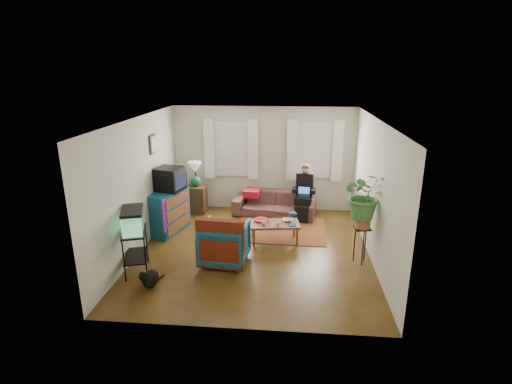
# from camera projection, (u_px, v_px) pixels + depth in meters

# --- Properties ---
(floor) EXTENTS (4.50, 5.00, 0.01)m
(floor) POSITION_uv_depth(u_px,v_px,m) (254.00, 250.00, 7.97)
(floor) COLOR #4F2B14
(floor) RESTS_ON ground
(ceiling) EXTENTS (4.50, 5.00, 0.01)m
(ceiling) POSITION_uv_depth(u_px,v_px,m) (254.00, 119.00, 7.19)
(ceiling) COLOR white
(ceiling) RESTS_ON wall_back
(wall_back) EXTENTS (4.50, 0.01, 2.60)m
(wall_back) POSITION_uv_depth(u_px,v_px,m) (264.00, 159.00, 9.96)
(wall_back) COLOR silver
(wall_back) RESTS_ON floor
(wall_front) EXTENTS (4.50, 0.01, 2.60)m
(wall_front) POSITION_uv_depth(u_px,v_px,m) (236.00, 244.00, 5.21)
(wall_front) COLOR silver
(wall_front) RESTS_ON floor
(wall_left) EXTENTS (0.01, 5.00, 2.60)m
(wall_left) POSITION_uv_depth(u_px,v_px,m) (139.00, 185.00, 7.77)
(wall_left) COLOR silver
(wall_left) RESTS_ON floor
(wall_right) EXTENTS (0.01, 5.00, 2.60)m
(wall_right) POSITION_uv_depth(u_px,v_px,m) (375.00, 191.00, 7.39)
(wall_right) COLOR silver
(wall_right) RESTS_ON floor
(window_left) EXTENTS (1.08, 0.04, 1.38)m
(window_left) POSITION_uv_depth(u_px,v_px,m) (232.00, 149.00, 9.93)
(window_left) COLOR white
(window_left) RESTS_ON wall_back
(window_right) EXTENTS (1.08, 0.04, 1.38)m
(window_right) POSITION_uv_depth(u_px,v_px,m) (314.00, 150.00, 9.75)
(window_right) COLOR white
(window_right) RESTS_ON wall_back
(curtains_left) EXTENTS (1.36, 0.06, 1.50)m
(curtains_left) POSITION_uv_depth(u_px,v_px,m) (231.00, 149.00, 9.85)
(curtains_left) COLOR white
(curtains_left) RESTS_ON wall_back
(curtains_right) EXTENTS (1.36, 0.06, 1.50)m
(curtains_right) POSITION_uv_depth(u_px,v_px,m) (315.00, 151.00, 9.68)
(curtains_right) COLOR white
(curtains_right) RESTS_ON wall_back
(picture_frame) EXTENTS (0.04, 0.32, 0.40)m
(picture_frame) POSITION_uv_depth(u_px,v_px,m) (153.00, 144.00, 8.38)
(picture_frame) COLOR #3D2616
(picture_frame) RESTS_ON wall_left
(area_rug) EXTENTS (2.06, 1.67, 0.01)m
(area_rug) POSITION_uv_depth(u_px,v_px,m) (280.00, 229.00, 8.98)
(area_rug) COLOR brown
(area_rug) RESTS_ON floor
(sofa) EXTENTS (2.07, 1.05, 0.78)m
(sofa) POSITION_uv_depth(u_px,v_px,m) (274.00, 200.00, 9.78)
(sofa) COLOR brown
(sofa) RESTS_ON floor
(seated_person) EXTENTS (0.58, 0.67, 1.18)m
(seated_person) POSITION_uv_depth(u_px,v_px,m) (304.00, 194.00, 9.56)
(seated_person) COLOR black
(seated_person) RESTS_ON sofa
(side_table) EXTENTS (0.47, 0.47, 0.68)m
(side_table) POSITION_uv_depth(u_px,v_px,m) (196.00, 199.00, 9.99)
(side_table) COLOR #422A19
(side_table) RESTS_ON floor
(table_lamp) EXTENTS (0.35, 0.35, 0.62)m
(table_lamp) POSITION_uv_depth(u_px,v_px,m) (195.00, 175.00, 9.80)
(table_lamp) COLOR white
(table_lamp) RESTS_ON side_table
(dresser) EXTENTS (0.78, 1.14, 0.93)m
(dresser) POSITION_uv_depth(u_px,v_px,m) (168.00, 211.00, 8.78)
(dresser) COLOR #125271
(dresser) RESTS_ON floor
(crt_tv) EXTENTS (0.69, 0.65, 0.50)m
(crt_tv) POSITION_uv_depth(u_px,v_px,m) (169.00, 179.00, 8.65)
(crt_tv) COLOR black
(crt_tv) RESTS_ON dresser
(aquarium_stand) EXTENTS (0.59, 0.79, 0.79)m
(aquarium_stand) POSITION_uv_depth(u_px,v_px,m) (136.00, 252.00, 7.03)
(aquarium_stand) COLOR black
(aquarium_stand) RESTS_ON floor
(aquarium) EXTENTS (0.53, 0.72, 0.41)m
(aquarium) POSITION_uv_depth(u_px,v_px,m) (133.00, 220.00, 6.85)
(aquarium) COLOR #7FD899
(aquarium) RESTS_ON aquarium_stand
(black_cat) EXTENTS (0.39, 0.47, 0.34)m
(black_cat) POSITION_uv_depth(u_px,v_px,m) (150.00, 277.00, 6.63)
(black_cat) COLOR black
(black_cat) RESTS_ON floor
(armchair) EXTENTS (0.90, 0.85, 0.85)m
(armchair) POSITION_uv_depth(u_px,v_px,m) (225.00, 241.00, 7.40)
(armchair) COLOR navy
(armchair) RESTS_ON floor
(serape_throw) EXTENTS (0.87, 0.27, 0.70)m
(serape_throw) POSITION_uv_depth(u_px,v_px,m) (220.00, 239.00, 7.03)
(serape_throw) COLOR #9E0A0A
(serape_throw) RESTS_ON armchair
(coffee_table) EXTENTS (1.08, 0.69, 0.42)m
(coffee_table) POSITION_uv_depth(u_px,v_px,m) (275.00, 232.00, 8.32)
(coffee_table) COLOR brown
(coffee_table) RESTS_ON floor
(cup_a) EXTENTS (0.13, 0.13, 0.09)m
(cup_a) POSITION_uv_depth(u_px,v_px,m) (264.00, 223.00, 8.14)
(cup_a) COLOR white
(cup_a) RESTS_ON coffee_table
(cup_b) EXTENTS (0.10, 0.10, 0.09)m
(cup_b) POSITION_uv_depth(u_px,v_px,m) (278.00, 224.00, 8.08)
(cup_b) COLOR beige
(cup_b) RESTS_ON coffee_table
(bowl) EXTENTS (0.22, 0.22, 0.05)m
(bowl) POSITION_uv_depth(u_px,v_px,m) (287.00, 220.00, 8.35)
(bowl) COLOR white
(bowl) RESTS_ON coffee_table
(snack_tray) EXTENTS (0.35, 0.35, 0.04)m
(snack_tray) POSITION_uv_depth(u_px,v_px,m) (261.00, 220.00, 8.37)
(snack_tray) COLOR #B21414
(snack_tray) RESTS_ON coffee_table
(birdcage) EXTENTS (0.19, 0.19, 0.29)m
(birdcage) POSITION_uv_depth(u_px,v_px,m) (293.00, 218.00, 8.09)
(birdcage) COLOR #115B6B
(birdcage) RESTS_ON coffee_table
(plant_stand) EXTENTS (0.34, 0.34, 0.70)m
(plant_stand) POSITION_uv_depth(u_px,v_px,m) (361.00, 245.00, 7.39)
(plant_stand) COLOR black
(plant_stand) RESTS_ON floor
(potted_plant) EXTENTS (0.90, 0.81, 0.89)m
(potted_plant) POSITION_uv_depth(u_px,v_px,m) (365.00, 203.00, 7.14)
(potted_plant) COLOR #599947
(potted_plant) RESTS_ON plant_stand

